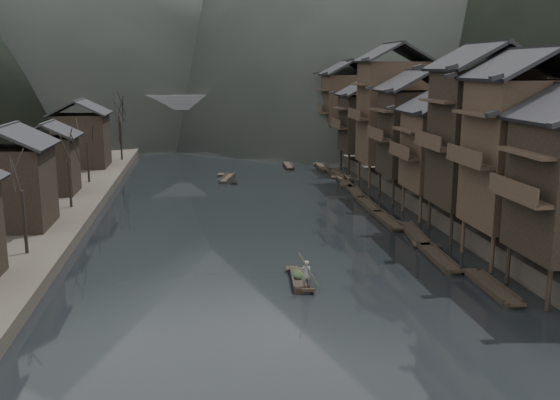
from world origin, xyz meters
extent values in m
plane|color=black|center=(0.00, 0.00, 0.00)|extent=(300.00, 300.00, 0.00)
cube|color=#2D2823|center=(35.00, 40.00, 0.90)|extent=(40.00, 200.00, 1.80)
cylinder|color=black|center=(14.20, -10.40, 1.30)|extent=(0.30, 0.30, 2.90)
cylinder|color=black|center=(14.20, -5.60, 1.30)|extent=(0.30, 0.30, 2.90)
cylinder|color=black|center=(16.95, -5.60, 1.30)|extent=(0.30, 0.30, 2.90)
cube|color=#31241B|center=(13.30, -8.00, 6.18)|extent=(1.20, 5.70, 0.25)
cylinder|color=#31241B|center=(14.20, -3.40, 1.30)|extent=(0.30, 0.30, 2.90)
cylinder|color=#31241B|center=(14.20, 1.40, 1.30)|extent=(0.30, 0.30, 2.90)
cylinder|color=#31241B|center=(16.95, -3.40, 1.30)|extent=(0.30, 0.30, 2.90)
cylinder|color=#31241B|center=(16.95, 1.40, 1.30)|extent=(0.30, 0.30, 2.90)
cube|color=#31241B|center=(17.30, -1.00, 7.72)|extent=(7.00, 6.00, 10.24)
cube|color=#31241B|center=(13.30, -1.00, 7.21)|extent=(1.20, 5.70, 0.25)
cylinder|color=black|center=(14.20, 3.60, 1.30)|extent=(0.30, 0.30, 2.90)
cylinder|color=black|center=(14.20, 8.40, 1.30)|extent=(0.30, 0.30, 2.90)
cylinder|color=black|center=(16.95, 3.60, 1.30)|extent=(0.30, 0.30, 2.90)
cylinder|color=black|center=(16.95, 8.40, 1.30)|extent=(0.30, 0.30, 2.90)
cube|color=black|center=(17.30, 6.00, 8.03)|extent=(7.00, 6.00, 10.85)
cube|color=#31241B|center=(13.30, 6.00, 7.48)|extent=(1.20, 5.70, 0.25)
cylinder|color=#31241B|center=(14.20, 10.60, 1.30)|extent=(0.30, 0.30, 2.90)
cylinder|color=#31241B|center=(14.20, 15.40, 1.30)|extent=(0.30, 0.30, 2.90)
cylinder|color=#31241B|center=(16.95, 10.60, 1.30)|extent=(0.30, 0.30, 2.90)
cylinder|color=#31241B|center=(16.95, 15.40, 1.30)|extent=(0.30, 0.30, 2.90)
cube|color=#31241B|center=(17.30, 13.00, 6.12)|extent=(7.00, 6.00, 7.04)
cube|color=#31241B|center=(13.30, 13.00, 5.77)|extent=(1.20, 5.70, 0.25)
cylinder|color=black|center=(14.20, 18.60, 1.30)|extent=(0.30, 0.30, 2.90)
cylinder|color=black|center=(14.20, 23.40, 1.30)|extent=(0.30, 0.30, 2.90)
cylinder|color=black|center=(16.95, 18.60, 1.30)|extent=(0.30, 0.30, 2.90)
cylinder|color=black|center=(16.95, 23.40, 1.30)|extent=(0.30, 0.30, 2.90)
cube|color=black|center=(17.30, 21.00, 6.93)|extent=(7.00, 6.00, 8.67)
cube|color=#31241B|center=(13.30, 21.00, 6.50)|extent=(1.20, 5.70, 0.25)
cylinder|color=#31241B|center=(14.20, 27.60, 1.30)|extent=(0.30, 0.30, 2.90)
cylinder|color=#31241B|center=(14.20, 32.40, 1.30)|extent=(0.30, 0.30, 2.90)
cylinder|color=#31241B|center=(16.95, 27.60, 1.30)|extent=(0.30, 0.30, 2.90)
cylinder|color=#31241B|center=(16.95, 32.40, 1.30)|extent=(0.30, 0.30, 2.90)
cube|color=#31241B|center=(17.30, 30.00, 8.46)|extent=(7.00, 6.00, 11.73)
cube|color=#31241B|center=(13.30, 30.00, 7.88)|extent=(1.20, 5.70, 0.25)
cylinder|color=black|center=(14.20, 37.60, 1.30)|extent=(0.30, 0.30, 2.90)
cylinder|color=black|center=(14.20, 42.40, 1.30)|extent=(0.30, 0.30, 2.90)
cylinder|color=black|center=(16.95, 37.60, 1.30)|extent=(0.30, 0.30, 2.90)
cylinder|color=black|center=(16.95, 42.40, 1.30)|extent=(0.30, 0.30, 2.90)
cube|color=black|center=(17.30, 40.00, 6.30)|extent=(7.00, 6.00, 7.41)
cube|color=#31241B|center=(13.30, 40.00, 5.93)|extent=(1.20, 5.70, 0.25)
cylinder|color=#31241B|center=(14.20, 49.60, 1.30)|extent=(0.30, 0.30, 2.90)
cylinder|color=#31241B|center=(14.20, 54.40, 1.30)|extent=(0.30, 0.30, 2.90)
cylinder|color=#31241B|center=(16.95, 49.60, 1.30)|extent=(0.30, 0.30, 2.90)
cylinder|color=#31241B|center=(16.95, 54.40, 1.30)|extent=(0.30, 0.30, 2.90)
cube|color=#31241B|center=(17.30, 52.00, 7.60)|extent=(7.00, 6.00, 10.00)
cube|color=#31241B|center=(13.30, 52.00, 7.10)|extent=(1.20, 5.70, 0.25)
cube|color=black|center=(-20.50, 10.00, 4.45)|extent=(6.00, 6.00, 6.50)
cube|color=black|center=(-20.50, 24.00, 4.10)|extent=(5.00, 5.00, 5.80)
cube|color=black|center=(-20.50, 42.00, 4.60)|extent=(6.50, 6.50, 6.80)
cylinder|color=black|center=(-17.00, 2.11, 3.43)|extent=(0.24, 0.24, 4.46)
cylinder|color=black|center=(-17.00, 16.96, 3.33)|extent=(0.24, 0.24, 4.25)
cylinder|color=black|center=(-17.00, 30.15, 3.46)|extent=(0.24, 0.24, 4.52)
cylinder|color=black|center=(-17.00, 47.49, 3.87)|extent=(0.24, 0.24, 5.34)
cylinder|color=black|center=(-17.00, 59.54, 3.84)|extent=(0.24, 0.24, 5.28)
cube|color=black|center=(12.61, -6.79, 0.15)|extent=(1.25, 6.10, 0.30)
cube|color=black|center=(12.61, -6.79, 0.33)|extent=(1.30, 5.98, 0.10)
cube|color=black|center=(12.53, -3.88, 0.29)|extent=(0.95, 0.77, 0.33)
cube|color=black|center=(12.68, -9.71, 0.29)|extent=(0.95, 0.77, 0.33)
cube|color=black|center=(11.61, -0.15, 0.15)|extent=(1.44, 6.99, 0.30)
cube|color=black|center=(11.61, -0.15, 0.33)|extent=(1.49, 6.86, 0.10)
cube|color=black|center=(11.45, 3.18, 0.29)|extent=(0.98, 0.90, 0.35)
cube|color=black|center=(11.77, -3.48, 0.29)|extent=(0.98, 0.90, 0.35)
cube|color=black|center=(12.11, 6.25, 0.15)|extent=(1.93, 7.64, 0.30)
cube|color=black|center=(12.11, 6.25, 0.33)|extent=(1.97, 7.49, 0.10)
cube|color=black|center=(11.71, 9.86, 0.29)|extent=(1.03, 1.02, 0.36)
cube|color=black|center=(12.52, 2.65, 0.29)|extent=(1.03, 1.02, 0.36)
cube|color=black|center=(11.26, 11.33, 0.15)|extent=(1.10, 7.14, 0.30)
cube|color=black|center=(11.26, 11.33, 0.33)|extent=(1.16, 7.00, 0.10)
cube|color=black|center=(11.26, 14.76, 0.29)|extent=(0.94, 0.88, 0.35)
cube|color=black|center=(11.26, 7.90, 0.29)|extent=(0.94, 0.88, 0.35)
cube|color=black|center=(11.31, 17.87, 0.15)|extent=(1.31, 7.43, 0.30)
cube|color=black|center=(11.31, 17.87, 0.33)|extent=(1.36, 7.29, 0.10)
cube|color=black|center=(11.21, 21.42, 0.29)|extent=(0.96, 0.93, 0.36)
cube|color=black|center=(11.41, 14.32, 0.29)|extent=(0.96, 0.93, 0.36)
cube|color=black|center=(11.71, 24.58, 0.15)|extent=(1.75, 7.45, 0.30)
cube|color=black|center=(11.71, 24.58, 0.33)|extent=(1.79, 7.31, 0.10)
cube|color=black|center=(11.40, 28.11, 0.29)|extent=(1.01, 0.98, 0.36)
cube|color=black|center=(12.03, 21.05, 0.29)|extent=(1.01, 0.98, 0.36)
cube|color=black|center=(11.89, 30.42, 0.15)|extent=(1.83, 7.63, 0.30)
cube|color=black|center=(11.89, 30.42, 0.33)|extent=(1.87, 7.48, 0.10)
cube|color=black|center=(11.54, 34.03, 0.29)|extent=(1.02, 1.01, 0.36)
cube|color=black|center=(12.25, 26.81, 0.29)|extent=(1.02, 1.01, 0.36)
cube|color=black|center=(12.38, 35.43, 0.15)|extent=(2.09, 7.61, 0.30)
cube|color=black|center=(12.38, 35.43, 0.33)|extent=(2.12, 7.47, 0.10)
cube|color=black|center=(12.86, 39.02, 0.29)|extent=(1.05, 1.04, 0.36)
cube|color=black|center=(11.90, 31.85, 0.29)|extent=(1.05, 1.04, 0.36)
cube|color=black|center=(11.42, 41.96, 0.15)|extent=(1.41, 6.12, 0.30)
cube|color=black|center=(11.42, 41.96, 0.33)|extent=(1.46, 6.00, 0.10)
cube|color=black|center=(11.27, 44.87, 0.29)|extent=(0.97, 0.80, 0.33)
cube|color=black|center=(11.57, 39.05, 0.29)|extent=(0.97, 0.80, 0.33)
cube|color=black|center=(-1.96, 34.80, 0.15)|extent=(2.37, 5.91, 0.30)
cube|color=black|center=(-1.96, 34.80, 0.33)|extent=(2.39, 5.81, 0.10)
cube|color=black|center=(-2.63, 37.52, 0.29)|extent=(1.00, 0.91, 0.32)
cube|color=black|center=(-1.28, 32.07, 0.29)|extent=(1.00, 0.91, 0.32)
cube|color=black|center=(7.01, 43.71, 0.15)|extent=(1.20, 5.02, 0.30)
cube|color=black|center=(7.01, 43.71, 0.33)|extent=(1.25, 4.92, 0.10)
cube|color=black|center=(6.91, 46.10, 0.29)|extent=(0.87, 0.66, 0.30)
cube|color=black|center=(7.11, 41.32, 0.29)|extent=(0.87, 0.66, 0.30)
cube|color=#4C4C4F|center=(0.00, 72.00, 7.20)|extent=(40.00, 6.00, 1.60)
cube|color=#4C4C4F|center=(0.00, 69.30, 8.50)|extent=(40.00, 0.50, 1.00)
cube|color=#4C4C4F|center=(0.00, 74.70, 8.50)|extent=(40.00, 0.50, 1.00)
cube|color=#4C4C4F|center=(-14.00, 72.00, 3.20)|extent=(3.20, 6.00, 6.40)
cube|color=#4C4C4F|center=(-4.50, 72.00, 3.20)|extent=(3.20, 6.00, 6.40)
cube|color=#4C4C4F|center=(4.50, 72.00, 3.20)|extent=(3.20, 6.00, 6.40)
cube|color=#4C4C4F|center=(14.00, 72.00, 3.20)|extent=(3.20, 6.00, 6.40)
cube|color=black|center=(0.92, -3.72, 0.15)|extent=(1.33, 4.47, 0.30)
cube|color=black|center=(0.92, -3.72, 0.33)|extent=(1.37, 4.39, 0.10)
cube|color=black|center=(0.74, -1.61, 0.29)|extent=(0.86, 0.62, 0.29)
cube|color=black|center=(1.10, -5.83, 0.29)|extent=(0.86, 0.62, 0.29)
ellipsoid|color=black|center=(0.90, -3.50, 0.75)|extent=(1.05, 1.38, 0.63)
imported|color=#5D5E60|center=(1.06, -5.39, 1.32)|extent=(0.66, 0.44, 1.78)
cylinder|color=#8C7A51|center=(1.26, -5.39, 3.67)|extent=(1.66, 2.00, 2.92)
camera|label=1|loc=(-5.32, -41.72, 13.65)|focal=40.00mm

